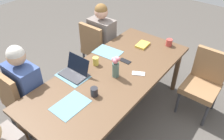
# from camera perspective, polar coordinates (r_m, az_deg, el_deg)

# --- Properties ---
(ground_plane) EXTENTS (10.00, 10.00, 0.00)m
(ground_plane) POSITION_cam_1_polar(r_m,az_deg,el_deg) (3.15, -0.00, -11.63)
(ground_plane) COLOR #4C4742
(dining_table) EXTENTS (2.22, 0.98, 0.75)m
(dining_table) POSITION_cam_1_polar(r_m,az_deg,el_deg) (2.68, -0.00, -2.07)
(dining_table) COLOR brown
(dining_table) RESTS_ON ground_plane
(chair_near_left_near) EXTENTS (0.44, 0.44, 0.90)m
(chair_near_left_near) POSITION_cam_1_polar(r_m,az_deg,el_deg) (2.91, -22.39, -6.42)
(chair_near_left_near) COLOR olive
(chair_near_left_near) RESTS_ON ground_plane
(person_near_left_near) EXTENTS (0.36, 0.40, 1.19)m
(person_near_left_near) POSITION_cam_1_polar(r_m,az_deg,el_deg) (2.87, -20.65, -5.80)
(person_near_left_near) COLOR #2D2D33
(person_near_left_near) RESTS_ON ground_plane
(chair_near_left_mid) EXTENTS (0.44, 0.44, 0.90)m
(chair_near_left_mid) POSITION_cam_1_polar(r_m,az_deg,el_deg) (3.62, -4.02, 6.06)
(chair_near_left_mid) COLOR olive
(chair_near_left_mid) RESTS_ON ground_plane
(person_near_left_mid) EXTENTS (0.36, 0.40, 1.19)m
(person_near_left_mid) POSITION_cam_1_polar(r_m,az_deg,el_deg) (3.62, -2.54, 6.62)
(person_near_left_mid) COLOR #2D2D33
(person_near_left_mid) RESTS_ON ground_plane
(chair_far_right_near) EXTENTS (0.44, 0.44, 0.90)m
(chair_far_right_near) POSITION_cam_1_polar(r_m,az_deg,el_deg) (3.16, 22.43, -2.44)
(chair_far_right_near) COLOR olive
(chair_far_right_near) RESTS_ON ground_plane
(flower_vase) EXTENTS (0.08, 0.10, 0.28)m
(flower_vase) POSITION_cam_1_polar(r_m,az_deg,el_deg) (2.51, 0.94, 0.88)
(flower_vase) COLOR #4C6B60
(flower_vase) RESTS_ON dining_table
(placemat_near_left_near) EXTENTS (0.27, 0.37, 0.00)m
(placemat_near_left_near) POSITION_cam_1_polar(r_m,az_deg,el_deg) (2.63, -10.00, -1.51)
(placemat_near_left_near) COLOR slate
(placemat_near_left_near) RESTS_ON dining_table
(placemat_near_left_mid) EXTENTS (0.28, 0.38, 0.00)m
(placemat_near_left_mid) POSITION_cam_1_polar(r_m,az_deg,el_deg) (3.00, -1.11, 4.60)
(placemat_near_left_mid) COLOR slate
(placemat_near_left_mid) RESTS_ON dining_table
(placemat_head_right_left_far) EXTENTS (0.36, 0.27, 0.00)m
(placemat_head_right_left_far) POSITION_cam_1_polar(r_m,az_deg,el_deg) (2.29, -10.57, -8.80)
(placemat_head_right_left_far) COLOR slate
(placemat_head_right_left_far) RESTS_ON dining_table
(laptop_near_left_near) EXTENTS (0.22, 0.32, 0.21)m
(laptop_near_left_near) POSITION_cam_1_polar(r_m,az_deg,el_deg) (2.63, -9.37, -0.32)
(laptop_near_left_near) COLOR #38383D
(laptop_near_left_near) RESTS_ON dining_table
(coffee_mug_near_left) EXTENTS (0.07, 0.07, 0.10)m
(coffee_mug_near_left) POSITION_cam_1_polar(r_m,az_deg,el_deg) (2.75, -4.19, 2.27)
(coffee_mug_near_left) COLOR #DBC64C
(coffee_mug_near_left) RESTS_ON dining_table
(coffee_mug_near_right) EXTENTS (0.08, 0.08, 0.10)m
(coffee_mug_near_right) POSITION_cam_1_polar(r_m,az_deg,el_deg) (2.32, -4.57, -5.55)
(coffee_mug_near_right) COLOR #232328
(coffee_mug_near_right) RESTS_ON dining_table
(coffee_mug_centre_left) EXTENTS (0.09, 0.09, 0.10)m
(coffee_mug_centre_left) POSITION_cam_1_polar(r_m,az_deg,el_deg) (3.23, 14.37, 6.82)
(coffee_mug_centre_left) COLOR #AD3D38
(coffee_mug_centre_left) RESTS_ON dining_table
(book_red_cover) EXTENTS (0.21, 0.15, 0.03)m
(book_red_cover) POSITION_cam_1_polar(r_m,az_deg,el_deg) (3.17, 7.82, 6.37)
(book_red_cover) COLOR gold
(book_red_cover) RESTS_ON dining_table
(phone_black) EXTENTS (0.07, 0.15, 0.01)m
(phone_black) POSITION_cam_1_polar(r_m,az_deg,el_deg) (2.83, 3.36, 2.31)
(phone_black) COLOR black
(phone_black) RESTS_ON dining_table
(phone_silver) EXTENTS (0.13, 0.17, 0.01)m
(phone_silver) POSITION_cam_1_polar(r_m,az_deg,el_deg) (2.64, 6.78, -0.89)
(phone_silver) COLOR silver
(phone_silver) RESTS_ON dining_table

